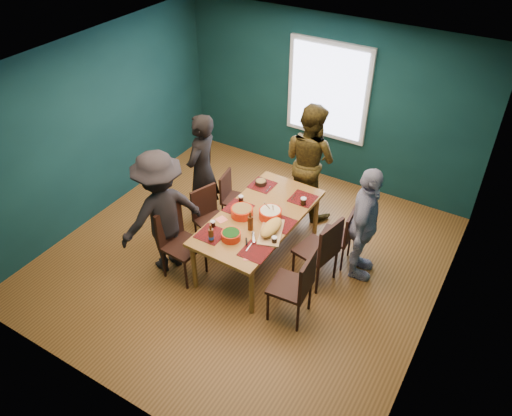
% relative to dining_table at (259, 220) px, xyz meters
% --- Properties ---
extents(room, '(5.01, 5.01, 2.71)m').
position_rel_dining_table_xyz_m(room, '(-0.16, 0.17, 0.70)').
color(room, brown).
rests_on(room, ground).
extents(dining_table, '(1.03, 1.97, 0.74)m').
position_rel_dining_table_xyz_m(dining_table, '(0.00, 0.00, 0.00)').
color(dining_table, '#9C652E').
rests_on(dining_table, floor).
extents(chair_left_far, '(0.43, 0.43, 0.82)m').
position_rel_dining_table_xyz_m(chair_left_far, '(-0.79, 0.53, -0.19)').
color(chair_left_far, black).
rests_on(chair_left_far, floor).
extents(chair_left_mid, '(0.52, 0.52, 0.90)m').
position_rel_dining_table_xyz_m(chair_left_mid, '(-0.77, -0.08, -0.14)').
color(chair_left_mid, black).
rests_on(chair_left_mid, floor).
extents(chair_left_near, '(0.49, 0.49, 1.01)m').
position_rel_dining_table_xyz_m(chair_left_near, '(-0.77, -0.77, -0.08)').
color(chair_left_near, black).
rests_on(chair_left_near, floor).
extents(chair_right_far, '(0.42, 0.42, 0.85)m').
position_rel_dining_table_xyz_m(chair_right_far, '(0.98, 0.51, -0.17)').
color(chair_right_far, black).
rests_on(chair_right_far, floor).
extents(chair_right_mid, '(0.54, 0.54, 1.00)m').
position_rel_dining_table_xyz_m(chair_right_mid, '(0.92, 0.01, -0.08)').
color(chair_right_mid, black).
rests_on(chair_right_mid, floor).
extents(chair_right_near, '(0.48, 0.48, 0.99)m').
position_rel_dining_table_xyz_m(chair_right_near, '(0.93, -0.69, -0.09)').
color(chair_right_near, black).
rests_on(chair_right_near, floor).
extents(person_far_left, '(0.48, 0.68, 1.74)m').
position_rel_dining_table_xyz_m(person_far_left, '(-1.15, 0.34, 0.20)').
color(person_far_left, black).
rests_on(person_far_left, floor).
extents(person_back, '(1.03, 0.90, 1.78)m').
position_rel_dining_table_xyz_m(person_back, '(0.06, 1.36, 0.22)').
color(person_back, black).
rests_on(person_back, floor).
extents(person_right, '(0.57, 1.01, 1.62)m').
position_rel_dining_table_xyz_m(person_right, '(1.27, 0.44, 0.14)').
color(person_right, white).
rests_on(person_right, floor).
extents(person_near_left, '(1.04, 1.29, 1.75)m').
position_rel_dining_table_xyz_m(person_near_left, '(-1.01, -0.74, 0.20)').
color(person_near_left, black).
rests_on(person_near_left, floor).
extents(bowl_salad, '(0.29, 0.29, 0.12)m').
position_rel_dining_table_xyz_m(bowl_salad, '(-0.19, -0.11, 0.13)').
color(bowl_salad, red).
rests_on(bowl_salad, dining_table).
extents(bowl_dumpling, '(0.30, 0.30, 0.28)m').
position_rel_dining_table_xyz_m(bowl_dumpling, '(0.14, 0.04, 0.14)').
color(bowl_dumpling, red).
rests_on(bowl_dumpling, dining_table).
extents(bowl_herbs, '(0.24, 0.24, 0.11)m').
position_rel_dining_table_xyz_m(bowl_herbs, '(-0.06, -0.58, 0.13)').
color(bowl_herbs, red).
rests_on(bowl_herbs, dining_table).
extents(cutting_board, '(0.43, 0.69, 0.15)m').
position_rel_dining_table_xyz_m(cutting_board, '(0.30, -0.22, 0.14)').
color(cutting_board, tan).
rests_on(cutting_board, dining_table).
extents(small_bowl, '(0.17, 0.17, 0.07)m').
position_rel_dining_table_xyz_m(small_bowl, '(-0.35, 0.64, 0.11)').
color(small_bowl, black).
rests_on(small_bowl, dining_table).
extents(beer_bottle_a, '(0.07, 0.07, 0.26)m').
position_rel_dining_table_xyz_m(beer_bottle_a, '(-0.24, -0.74, 0.16)').
color(beer_bottle_a, '#431E0C').
rests_on(beer_bottle_a, dining_table).
extents(beer_bottle_b, '(0.07, 0.07, 0.27)m').
position_rel_dining_table_xyz_m(beer_bottle_b, '(0.05, -0.30, 0.18)').
color(beer_bottle_b, '#431E0C').
rests_on(beer_bottle_b, dining_table).
extents(cola_glass_a, '(0.06, 0.06, 0.09)m').
position_rel_dining_table_xyz_m(cola_glass_a, '(-0.38, -0.50, 0.12)').
color(cola_glass_a, black).
rests_on(cola_glass_a, dining_table).
extents(cola_glass_b, '(0.07, 0.07, 0.10)m').
position_rel_dining_table_xyz_m(cola_glass_b, '(0.44, -0.38, 0.12)').
color(cola_glass_b, black).
rests_on(cola_glass_b, dining_table).
extents(cola_glass_c, '(0.08, 0.08, 0.11)m').
position_rel_dining_table_xyz_m(cola_glass_c, '(0.39, 0.51, 0.13)').
color(cola_glass_c, black).
rests_on(cola_glass_c, dining_table).
extents(cola_glass_d, '(0.07, 0.07, 0.10)m').
position_rel_dining_table_xyz_m(cola_glass_d, '(-0.37, 0.14, 0.12)').
color(cola_glass_d, black).
rests_on(cola_glass_d, dining_table).
extents(napkin_a, '(0.13, 0.13, 0.00)m').
position_rel_dining_table_xyz_m(napkin_a, '(0.39, 0.06, 0.07)').
color(napkin_a, '#FF806B').
rests_on(napkin_a, dining_table).
extents(napkin_b, '(0.16, 0.16, 0.00)m').
position_rel_dining_table_xyz_m(napkin_b, '(-0.38, -0.32, 0.07)').
color(napkin_b, '#FF806B').
rests_on(napkin_b, dining_table).
extents(napkin_c, '(0.21, 0.21, 0.00)m').
position_rel_dining_table_xyz_m(napkin_c, '(0.30, -0.73, 0.07)').
color(napkin_c, '#FF806B').
rests_on(napkin_c, dining_table).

